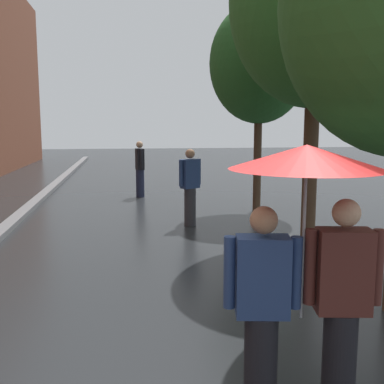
# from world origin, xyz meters

# --- Properties ---
(kerb_strip) EXTENTS (0.30, 36.00, 0.12)m
(kerb_strip) POSITION_xyz_m (-3.20, 10.00, 0.06)
(kerb_strip) COLOR slate
(kerb_strip) RESTS_ON ground
(street_tree_1) EXTENTS (3.16, 3.16, 6.35)m
(street_tree_1) POSITION_xyz_m (2.85, 4.92, 4.44)
(street_tree_1) COLOR #473323
(street_tree_1) RESTS_ON ground
(street_tree_2) EXTENTS (2.54, 2.54, 5.31)m
(street_tree_2) POSITION_xyz_m (2.79, 8.26, 3.78)
(street_tree_2) COLOR #473323
(street_tree_2) RESTS_ON ground
(couple_under_umbrella) EXTENTS (1.18, 1.15, 2.13)m
(couple_under_umbrella) POSITION_xyz_m (0.69, -0.21, 1.42)
(couple_under_umbrella) COLOR black
(couple_under_umbrella) RESTS_ON ground
(pedestrian_walking_midground) EXTENTS (0.28, 0.58, 1.74)m
(pedestrian_walking_midground) POSITION_xyz_m (-0.17, 11.04, 0.89)
(pedestrian_walking_midground) COLOR #1E233D
(pedestrian_walking_midground) RESTS_ON ground
(pedestrian_walking_far) EXTENTS (0.52, 0.39, 1.73)m
(pedestrian_walking_far) POSITION_xyz_m (0.80, 6.68, 0.89)
(pedestrian_walking_far) COLOR #2D2D33
(pedestrian_walking_far) RESTS_ON ground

